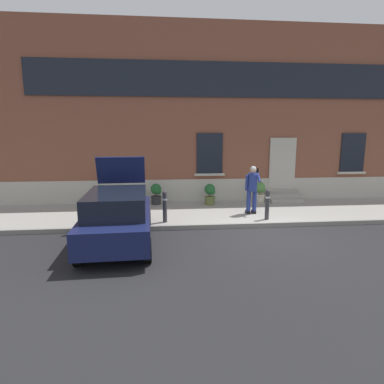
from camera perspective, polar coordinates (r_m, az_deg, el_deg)
name	(u,v)px	position (r m, az deg, el deg)	size (l,w,h in m)	color
ground_plane	(268,236)	(9.98, 13.42, -7.68)	(80.00, 80.00, 0.00)	#232326
sidewalk	(245,212)	(12.53, 9.30, -3.45)	(24.00, 3.60, 0.15)	#99968E
curb_edge	(259,225)	(10.81, 11.83, -5.79)	(24.00, 0.12, 0.15)	gray
building_facade	(232,117)	(14.60, 7.20, 13.01)	(24.00, 1.52, 7.50)	brown
entrance_stoop	(283,197)	(14.45, 15.93, -0.80)	(1.41, 0.96, 0.48)	#9E998E
hatchback_car_navy	(118,216)	(9.08, -13.03, -4.21)	(1.91, 4.12, 2.34)	#161E4C
bollard_near_person	(267,203)	(11.15, 13.22, -1.96)	(0.15, 0.15, 1.04)	#333338
bollard_far_left	(165,205)	(10.56, -4.85, -2.40)	(0.15, 0.15, 1.04)	#333338
person_on_phone	(252,187)	(11.73, 10.64, 0.93)	(0.51, 0.48, 1.75)	navy
planter_terracotta	(102,195)	(13.44, -15.75, -0.45)	(0.44, 0.44, 0.86)	#B25B38
planter_charcoal	(156,193)	(13.27, -6.37, -0.25)	(0.44, 0.44, 0.86)	#2D2D30
planter_olive	(210,194)	(13.14, 3.20, -0.30)	(0.44, 0.44, 0.86)	#606B38
planter_cream	(260,192)	(13.91, 11.98, 0.08)	(0.44, 0.44, 0.86)	beige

